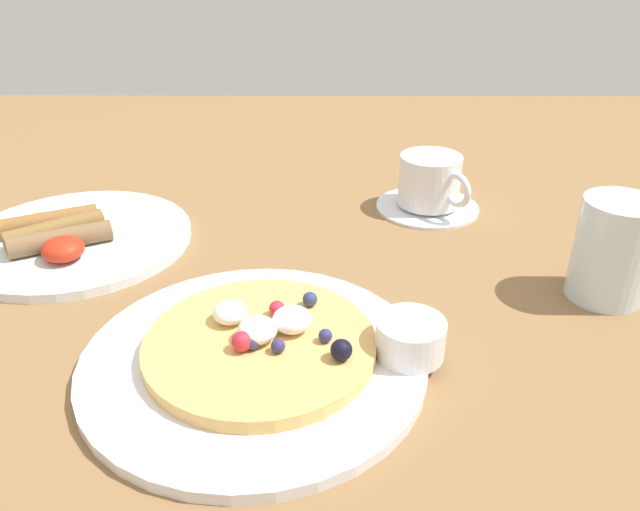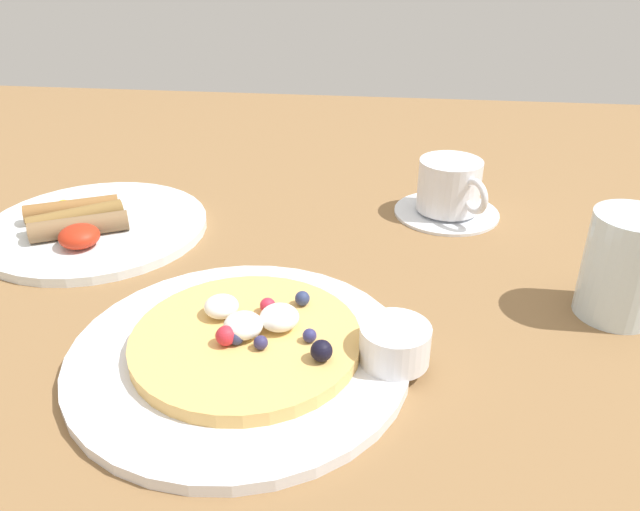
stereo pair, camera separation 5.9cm
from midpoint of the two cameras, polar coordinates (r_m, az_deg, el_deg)
name	(u,v)px [view 1 (the left image)]	position (r m, az deg, el deg)	size (l,w,h in m)	color
ground_plane	(306,323)	(0.60, -4.14, -6.24)	(2.03, 1.59, 0.03)	olive
pancake_plate	(254,360)	(0.53, -9.27, -9.45)	(0.28, 0.28, 0.01)	white
pancake_with_berries	(261,342)	(0.52, -8.60, -7.89)	(0.19, 0.19, 0.03)	#E4B160
syrup_ramekin	(410,338)	(0.51, 4.94, -7.56)	(0.06, 0.06, 0.03)	white
breakfast_plate	(76,239)	(0.77, -23.39, 1.34)	(0.26, 0.26, 0.01)	white
fried_breakfast	(54,232)	(0.76, -25.14, 1.87)	(0.14, 0.13, 0.03)	brown
coffee_saucer	(427,206)	(0.80, 7.67, 4.46)	(0.13, 0.13, 0.01)	white
coffee_cup	(431,180)	(0.78, 7.92, 6.82)	(0.08, 0.10, 0.06)	white
water_glass	(613,250)	(0.64, 22.76, 0.39)	(0.07, 0.07, 0.10)	silver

